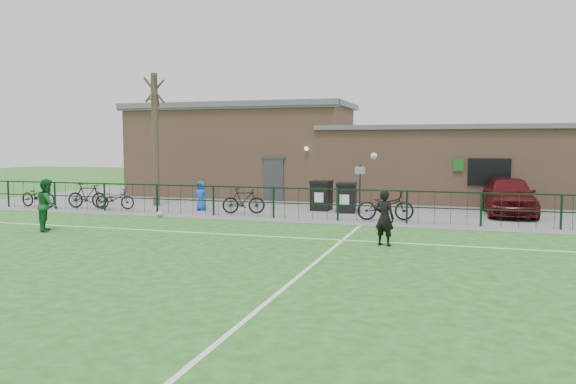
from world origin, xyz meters
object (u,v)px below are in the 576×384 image
(wheelie_bin_left, at_px, (321,196))
(bicycle_d, at_px, (244,201))
(spectator_child, at_px, (201,196))
(sign_post, at_px, (360,189))
(bicycle_c, at_px, (115,198))
(ball_ground, at_px, (160,214))
(bare_tree, at_px, (155,140))
(bicycle_b, at_px, (87,196))
(bicycle_a, at_px, (38,196))
(outfield_player, at_px, (48,205))
(bicycle_e, at_px, (385,206))
(car_maroon, at_px, (508,195))
(wheelie_bin_right, at_px, (347,199))

(wheelie_bin_left, xyz_separation_m, bicycle_d, (-2.74, -2.05, -0.06))
(spectator_child, bearing_deg, sign_post, 13.81)
(bicycle_c, distance_m, ball_ground, 3.58)
(bare_tree, height_order, bicycle_b, bare_tree)
(bicycle_a, xyz_separation_m, bicycle_d, (9.59, 0.55, 0.01))
(bicycle_a, bearing_deg, bare_tree, -59.22)
(bare_tree, distance_m, wheelie_bin_left, 8.04)
(outfield_player, height_order, ball_ground, outfield_player)
(bicycle_d, height_order, bicycle_e, bicycle_e)
(car_maroon, height_order, bicycle_d, car_maroon)
(bicycle_e, bearing_deg, spectator_child, 71.43)
(car_maroon, distance_m, bicycle_c, 16.38)
(sign_post, relative_size, bicycle_e, 0.96)
(bare_tree, bearing_deg, car_maroon, 4.26)
(sign_post, bearing_deg, bare_tree, 178.22)
(sign_post, distance_m, ball_ground, 7.98)
(wheelie_bin_left, xyz_separation_m, car_maroon, (7.48, 0.70, 0.19))
(car_maroon, height_order, bicycle_c, car_maroon)
(sign_post, distance_m, bicycle_b, 11.89)
(bicycle_d, distance_m, bicycle_e, 5.75)
(bicycle_a, relative_size, ball_ground, 7.90)
(wheelie_bin_right, bearing_deg, car_maroon, 3.47)
(bicycle_b, bearing_deg, sign_post, -92.46)
(bicycle_c, relative_size, ball_ground, 7.20)
(sign_post, distance_m, car_maroon, 5.89)
(wheelie_bin_right, bearing_deg, bicycle_c, -176.50)
(wheelie_bin_right, relative_size, car_maroon, 0.25)
(wheelie_bin_right, distance_m, bicycle_a, 13.68)
(ball_ground, bearing_deg, bicycle_e, 10.47)
(bare_tree, height_order, ball_ground, bare_tree)
(wheelie_bin_right, distance_m, outfield_player, 11.31)
(bicycle_c, xyz_separation_m, outfield_player, (1.37, -5.74, 0.37))
(spectator_child, distance_m, ball_ground, 2.48)
(car_maroon, relative_size, bicycle_c, 2.58)
(car_maroon, xyz_separation_m, outfield_player, (-14.74, -8.69, 0.06))
(car_maroon, bearing_deg, bicycle_a, -173.27)
(wheelie_bin_left, bearing_deg, bicycle_b, -164.72)
(wheelie_bin_left, height_order, wheelie_bin_right, wheelie_bin_left)
(bicycle_e, height_order, ball_ground, bicycle_e)
(bare_tree, height_order, bicycle_d, bare_tree)
(bicycle_c, height_order, bicycle_e, bicycle_e)
(wheelie_bin_left, xyz_separation_m, bicycle_c, (-8.63, -2.25, -0.12))
(car_maroon, height_order, spectator_child, car_maroon)
(bicycle_b, xyz_separation_m, spectator_child, (5.16, 0.68, 0.08))
(bare_tree, distance_m, bicycle_d, 5.74)
(bare_tree, relative_size, spectator_child, 4.83)
(car_maroon, relative_size, bicycle_b, 2.52)
(sign_post, relative_size, outfield_player, 1.17)
(wheelie_bin_right, bearing_deg, outfield_player, -145.09)
(wheelie_bin_left, bearing_deg, bicycle_d, -140.71)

